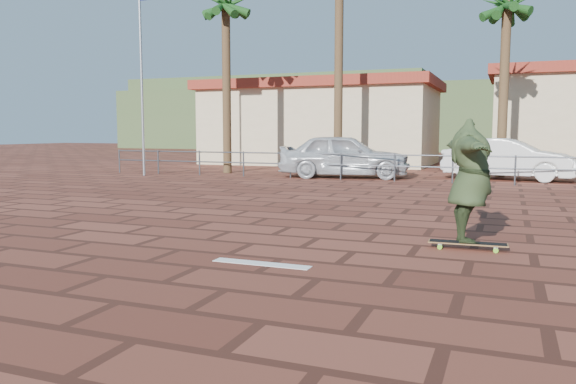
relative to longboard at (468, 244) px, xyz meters
The scene contains 13 objects.
ground 3.34m from the longboard, 166.34° to the right, with size 120.00×120.00×0.00m, color brown.
paint_stripe 3.23m from the longboard, 142.01° to the right, with size 1.40×0.22×0.01m, color white.
guardrail 11.69m from the longboard, 106.15° to the left, with size 24.06×0.06×1.00m.
flagpole 17.24m from the longboard, 142.11° to the left, with size 1.30×0.10×8.00m.
palm_far_left 17.96m from the longboard, 130.22° to the left, with size 2.40×2.40×8.25m.
palm_center 15.99m from the longboard, 89.02° to the left, with size 2.40×2.40×7.75m.
building_west 23.24m from the longboard, 113.56° to the left, with size 12.60×7.60×4.50m.
hill_front 49.40m from the longboard, 93.78° to the left, with size 70.00×18.00×6.00m, color #384C28.
hill_back 60.84m from the longboard, 114.57° to the left, with size 35.00×14.00×8.00m, color #384C28.
longboard is the anchor object (origin of this frame).
skateboarder 0.96m from the longboard, ahead, with size 2.30×0.63×1.87m, color #2C3A1F.
car_silver 13.37m from the longboard, 113.84° to the left, with size 2.01×5.00×1.70m, color #B8BCC0.
car_white 13.49m from the longboard, 87.71° to the left, with size 1.62×4.64×1.53m, color silver.
Camera 1 is at (3.77, -8.03, 1.80)m, focal length 35.00 mm.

